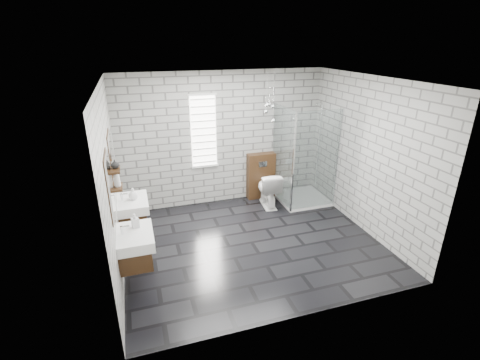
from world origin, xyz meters
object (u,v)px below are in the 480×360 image
vanity_left (132,239)px  shower_enclosure (301,180)px  vanity_right (130,205)px  cistern_panel (261,176)px  toilet (268,189)px

vanity_left → shower_enclosure: shower_enclosure is taller
vanity_right → shower_enclosure: bearing=11.0°
vanity_left → cistern_panel: bearing=39.8°
vanity_left → toilet: vanity_left is taller
vanity_right → toilet: bearing=15.5°
vanity_right → cistern_panel: vanity_right is taller
vanity_right → toilet: vanity_right is taller
vanity_left → toilet: 3.29m
vanity_left → cistern_panel: 3.53m
vanity_left → shower_enclosure: (3.41, 1.74, -0.25)m
cistern_panel → shower_enclosure: shower_enclosure is taller
cistern_panel → toilet: bearing=-90.0°
cistern_panel → toilet: 0.45m
cistern_panel → toilet: cistern_panel is taller
shower_enclosure → vanity_left: bearing=-152.9°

